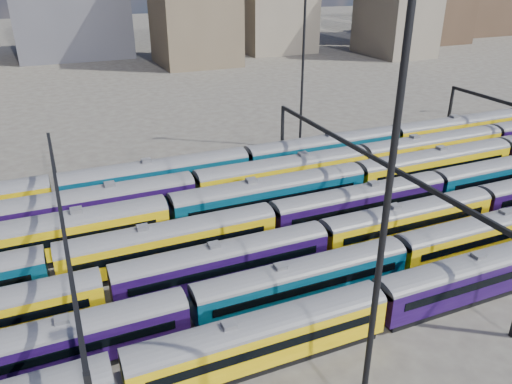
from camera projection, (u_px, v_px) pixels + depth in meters
name	position (u px, v px, depth m)	size (l,w,h in m)	color
ground	(279.00, 240.00, 51.00)	(500.00, 500.00, 0.00)	#443E39
rake_0	(378.00, 301.00, 37.82)	(116.03, 2.83, 4.76)	black
rake_1	(480.00, 232.00, 47.50)	(95.30, 2.79, 4.69)	black
rake_2	(408.00, 218.00, 50.00)	(137.11, 2.87, 4.82)	black
rake_3	(359.00, 201.00, 53.26)	(144.09, 3.01, 5.07)	black
rake_4	(168.00, 212.00, 50.33)	(135.07, 3.29, 5.56)	black
rake_5	(284.00, 172.00, 60.03)	(111.61, 3.27, 5.52)	black
rake_6	(324.00, 149.00, 67.24)	(113.66, 3.33, 5.62)	black
gantry_1	(62.00, 217.00, 40.99)	(0.35, 40.35, 8.03)	black
gantry_2	(367.00, 164.00, 51.72)	(0.35, 40.35, 8.03)	black
mast_2	(385.00, 223.00, 24.99)	(1.40, 0.50, 25.60)	black
mast_3	(303.00, 54.00, 70.51)	(1.40, 0.50, 25.60)	black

